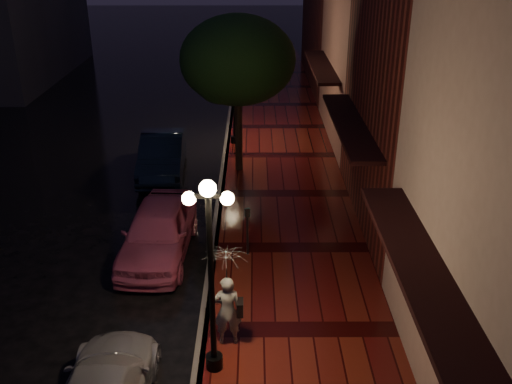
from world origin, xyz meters
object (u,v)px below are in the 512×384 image
(woman_with_umbrella, at_px, (227,283))
(parking_meter, at_px, (247,227))
(streetlamp_far, at_px, (234,87))
(pink_car, at_px, (158,231))
(streetlamp_near, at_px, (211,268))
(street_tree, at_px, (238,63))
(navy_car, at_px, (162,155))

(woman_with_umbrella, height_order, parking_meter, woman_with_umbrella)
(streetlamp_far, relative_size, woman_with_umbrella, 1.81)
(pink_car, relative_size, parking_meter, 3.13)
(streetlamp_near, relative_size, parking_meter, 2.99)
(street_tree, height_order, pink_car, street_tree)
(streetlamp_far, relative_size, street_tree, 0.74)
(streetlamp_near, height_order, woman_with_umbrella, streetlamp_near)
(navy_car, bearing_deg, streetlamp_near, -79.91)
(streetlamp_far, height_order, pink_car, streetlamp_far)
(navy_car, xyz_separation_m, woman_with_umbrella, (2.92, -10.14, 0.97))
(navy_car, bearing_deg, pink_car, -86.36)
(pink_car, height_order, parking_meter, parking_meter)
(navy_car, bearing_deg, woman_with_umbrella, -77.52)
(streetlamp_near, bearing_deg, parking_meter, 82.02)
(navy_car, height_order, parking_meter, parking_meter)
(street_tree, bearing_deg, streetlamp_near, -91.35)
(parking_meter, bearing_deg, pink_car, 153.44)
(street_tree, bearing_deg, pink_car, -109.37)
(streetlamp_near, relative_size, woman_with_umbrella, 1.81)
(streetlamp_far, height_order, woman_with_umbrella, streetlamp_far)
(streetlamp_far, bearing_deg, woman_with_umbrella, -88.90)
(street_tree, bearing_deg, parking_meter, -86.48)
(pink_car, xyz_separation_m, parking_meter, (2.55, -0.23, 0.26))
(streetlamp_near, bearing_deg, streetlamp_far, 90.00)
(pink_car, xyz_separation_m, woman_with_umbrella, (2.15, -4.04, 0.95))
(streetlamp_far, xyz_separation_m, woman_with_umbrella, (0.25, -13.18, -0.88))
(navy_car, distance_m, parking_meter, 7.15)
(streetlamp_near, distance_m, navy_car, 11.43)
(streetlamp_far, relative_size, parking_meter, 2.99)
(woman_with_umbrella, bearing_deg, streetlamp_near, 69.67)
(streetlamp_near, bearing_deg, street_tree, 88.65)
(streetlamp_near, height_order, streetlamp_far, same)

